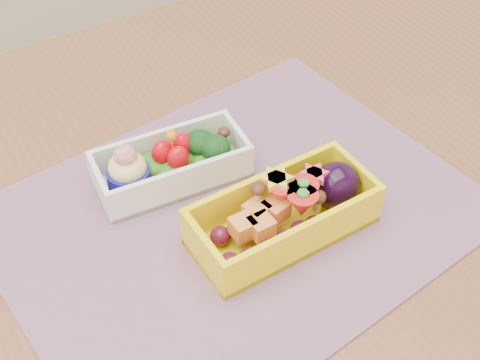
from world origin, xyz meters
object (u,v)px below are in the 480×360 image
table (215,288)px  bento_yellow (287,212)px  bento_white (171,164)px  placemat (236,214)px

table → bento_yellow: bearing=-35.8°
table → bento_yellow: 0.15m
table → bento_yellow: (0.06, -0.04, 0.13)m
table → bento_white: (-0.00, 0.08, 0.12)m
table → bento_yellow: size_ratio=6.80×
placemat → bento_white: size_ratio=2.78×
placemat → table: bearing=-176.0°
bento_white → bento_yellow: size_ratio=0.90×
bento_white → bento_yellow: (0.06, -0.12, 0.00)m
table → bento_white: size_ratio=7.55×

